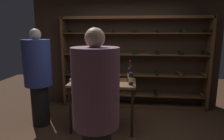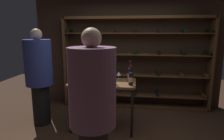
{
  "view_description": "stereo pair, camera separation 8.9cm",
  "coord_description": "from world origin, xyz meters",
  "px_view_note": "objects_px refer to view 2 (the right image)",
  "views": [
    {
      "loc": [
        0.17,
        -3.06,
        1.8
      ],
      "look_at": [
        -0.18,
        0.31,
        1.15
      ],
      "focal_mm": 31.14,
      "sensor_mm": 36.0,
      "label": 1
    },
    {
      "loc": [
        0.25,
        -3.05,
        1.8
      ],
      "look_at": [
        -0.18,
        0.31,
        1.15
      ],
      "focal_mm": 31.14,
      "sensor_mm": 36.0,
      "label": 2
    }
  ],
  "objects_px": {
    "person_guest_blue_shirt": "(39,73)",
    "person_host_in_suit": "(93,106)",
    "wine_rack": "(136,63)",
    "wine_glass_stemmed_right": "(119,74)",
    "wine_bottle_black_capsule": "(130,74)",
    "wine_glass_stemmed_left": "(72,78)",
    "wine_bottle_green_slim": "(131,78)",
    "tasting_table": "(103,87)",
    "wine_bottle_red_label": "(111,75)"
  },
  "relations": [
    {
      "from": "person_guest_blue_shirt",
      "to": "person_host_in_suit",
      "type": "bearing_deg",
      "value": 126.41
    },
    {
      "from": "wine_bottle_black_capsule",
      "to": "wine_glass_stemmed_right",
      "type": "distance_m",
      "value": 0.29
    },
    {
      "from": "tasting_table",
      "to": "wine_bottle_red_label",
      "type": "bearing_deg",
      "value": -19.07
    },
    {
      "from": "tasting_table",
      "to": "wine_bottle_black_capsule",
      "type": "xyz_separation_m",
      "value": [
        0.49,
        0.06,
        0.24
      ]
    },
    {
      "from": "tasting_table",
      "to": "wine_glass_stemmed_right",
      "type": "relative_size",
      "value": 8.22
    },
    {
      "from": "wine_rack",
      "to": "wine_bottle_green_slim",
      "type": "bearing_deg",
      "value": -93.82
    },
    {
      "from": "wine_bottle_black_capsule",
      "to": "wine_bottle_red_label",
      "type": "relative_size",
      "value": 1.05
    },
    {
      "from": "wine_glass_stemmed_left",
      "to": "person_host_in_suit",
      "type": "bearing_deg",
      "value": -62.09
    },
    {
      "from": "wine_rack",
      "to": "wine_glass_stemmed_right",
      "type": "bearing_deg",
      "value": -110.03
    },
    {
      "from": "tasting_table",
      "to": "wine_bottle_green_slim",
      "type": "height_order",
      "value": "wine_bottle_green_slim"
    },
    {
      "from": "wine_bottle_red_label",
      "to": "wine_bottle_black_capsule",
      "type": "bearing_deg",
      "value": 17.43
    },
    {
      "from": "person_guest_blue_shirt",
      "to": "wine_bottle_green_slim",
      "type": "relative_size",
      "value": 5.48
    },
    {
      "from": "tasting_table",
      "to": "wine_bottle_green_slim",
      "type": "bearing_deg",
      "value": -18.43
    },
    {
      "from": "wine_glass_stemmed_left",
      "to": "wine_bottle_red_label",
      "type": "bearing_deg",
      "value": 12.44
    },
    {
      "from": "wine_rack",
      "to": "wine_bottle_red_label",
      "type": "bearing_deg",
      "value": -110.61
    },
    {
      "from": "wine_bottle_green_slim",
      "to": "person_host_in_suit",
      "type": "bearing_deg",
      "value": -106.06
    },
    {
      "from": "person_host_in_suit",
      "to": "tasting_table",
      "type": "bearing_deg",
      "value": -159.94
    },
    {
      "from": "person_guest_blue_shirt",
      "to": "wine_glass_stemmed_left",
      "type": "bearing_deg",
      "value": 156.23
    },
    {
      "from": "tasting_table",
      "to": "wine_bottle_red_label",
      "type": "height_order",
      "value": "wine_bottle_red_label"
    },
    {
      "from": "person_host_in_suit",
      "to": "wine_bottle_black_capsule",
      "type": "distance_m",
      "value": 1.56
    },
    {
      "from": "tasting_table",
      "to": "wine_glass_stemmed_left",
      "type": "xyz_separation_m",
      "value": [
        -0.53,
        -0.2,
        0.2
      ]
    },
    {
      "from": "wine_bottle_red_label",
      "to": "wine_bottle_green_slim",
      "type": "bearing_deg",
      "value": -18.17
    },
    {
      "from": "tasting_table",
      "to": "wine_bottle_black_capsule",
      "type": "bearing_deg",
      "value": 6.57
    },
    {
      "from": "wine_bottle_black_capsule",
      "to": "wine_bottle_red_label",
      "type": "bearing_deg",
      "value": -162.57
    },
    {
      "from": "wine_bottle_red_label",
      "to": "wine_glass_stemmed_left",
      "type": "height_order",
      "value": "wine_bottle_red_label"
    },
    {
      "from": "wine_glass_stemmed_left",
      "to": "person_guest_blue_shirt",
      "type": "bearing_deg",
      "value": 163.03
    },
    {
      "from": "wine_bottle_green_slim",
      "to": "wine_glass_stemmed_right",
      "type": "xyz_separation_m",
      "value": [
        -0.25,
        0.42,
        -0.02
      ]
    },
    {
      "from": "person_host_in_suit",
      "to": "person_guest_blue_shirt",
      "type": "bearing_deg",
      "value": -122.36
    },
    {
      "from": "wine_rack",
      "to": "wine_bottle_black_capsule",
      "type": "relative_size",
      "value": 8.84
    },
    {
      "from": "wine_rack",
      "to": "wine_bottle_black_capsule",
      "type": "distance_m",
      "value": 1.11
    },
    {
      "from": "wine_rack",
      "to": "wine_glass_stemmed_right",
      "type": "height_order",
      "value": "wine_rack"
    },
    {
      "from": "wine_bottle_green_slim",
      "to": "person_guest_blue_shirt",
      "type": "bearing_deg",
      "value": 173.76
    },
    {
      "from": "person_host_in_suit",
      "to": "wine_glass_stemmed_left",
      "type": "relative_size",
      "value": 13.56
    },
    {
      "from": "wine_rack",
      "to": "wine_glass_stemmed_left",
      "type": "bearing_deg",
      "value": -129.67
    },
    {
      "from": "wine_bottle_black_capsule",
      "to": "wine_glass_stemmed_left",
      "type": "bearing_deg",
      "value": -165.84
    },
    {
      "from": "person_guest_blue_shirt",
      "to": "wine_bottle_red_label",
      "type": "height_order",
      "value": "person_guest_blue_shirt"
    },
    {
      "from": "tasting_table",
      "to": "wine_bottle_black_capsule",
      "type": "relative_size",
      "value": 3.07
    },
    {
      "from": "wine_glass_stemmed_left",
      "to": "wine_bottle_black_capsule",
      "type": "bearing_deg",
      "value": 14.16
    },
    {
      "from": "wine_glass_stemmed_right",
      "to": "wine_bottle_black_capsule",
      "type": "bearing_deg",
      "value": -40.09
    },
    {
      "from": "person_host_in_suit",
      "to": "wine_glass_stemmed_right",
      "type": "xyz_separation_m",
      "value": [
        0.13,
        1.71,
        0.0
      ]
    },
    {
      "from": "wine_glass_stemmed_right",
      "to": "person_host_in_suit",
      "type": "bearing_deg",
      "value": -94.22
    },
    {
      "from": "wine_rack",
      "to": "wine_glass_stemmed_left",
      "type": "height_order",
      "value": "wine_rack"
    },
    {
      "from": "person_guest_blue_shirt",
      "to": "person_host_in_suit",
      "type": "distance_m",
      "value": 2.04
    },
    {
      "from": "wine_bottle_red_label",
      "to": "wine_glass_stemmed_left",
      "type": "relative_size",
      "value": 2.73
    },
    {
      "from": "tasting_table",
      "to": "wine_glass_stemmed_right",
      "type": "xyz_separation_m",
      "value": [
        0.27,
        0.24,
        0.2
      ]
    },
    {
      "from": "tasting_table",
      "to": "wine_bottle_black_capsule",
      "type": "height_order",
      "value": "wine_bottle_black_capsule"
    },
    {
      "from": "wine_bottle_green_slim",
      "to": "wine_bottle_black_capsule",
      "type": "height_order",
      "value": "wine_bottle_black_capsule"
    },
    {
      "from": "wine_glass_stemmed_right",
      "to": "wine_bottle_red_label",
      "type": "bearing_deg",
      "value": -112.36
    },
    {
      "from": "wine_rack",
      "to": "person_guest_blue_shirt",
      "type": "bearing_deg",
      "value": -148.4
    },
    {
      "from": "wine_bottle_red_label",
      "to": "wine_glass_stemmed_right",
      "type": "relative_size",
      "value": 2.56
    }
  ]
}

